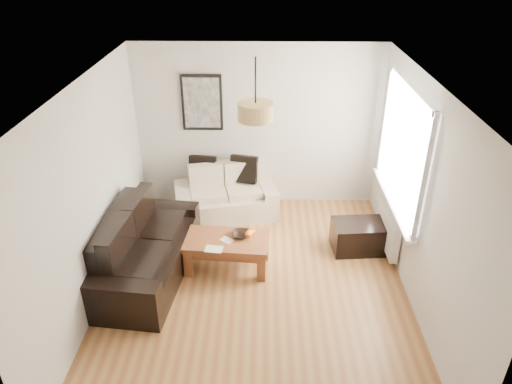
{
  "coord_description": "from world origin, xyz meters",
  "views": [
    {
      "loc": [
        0.09,
        -4.69,
        3.96
      ],
      "look_at": [
        0.0,
        0.6,
        1.05
      ],
      "focal_mm": 33.11,
      "sensor_mm": 36.0,
      "label": 1
    }
  ],
  "objects_px": {
    "loveseat_cream": "(225,193)",
    "sofa_leather": "(144,247)",
    "coffee_table": "(227,253)",
    "ottoman": "(359,236)"
  },
  "relations": [
    {
      "from": "coffee_table",
      "to": "sofa_leather",
      "type": "bearing_deg",
      "value": -170.4
    },
    {
      "from": "sofa_leather",
      "to": "coffee_table",
      "type": "relative_size",
      "value": 1.84
    },
    {
      "from": "loveseat_cream",
      "to": "ottoman",
      "type": "height_order",
      "value": "loveseat_cream"
    },
    {
      "from": "coffee_table",
      "to": "loveseat_cream",
      "type": "bearing_deg",
      "value": 95.08
    },
    {
      "from": "loveseat_cream",
      "to": "sofa_leather",
      "type": "height_order",
      "value": "sofa_leather"
    },
    {
      "from": "loveseat_cream",
      "to": "sofa_leather",
      "type": "bearing_deg",
      "value": -133.77
    },
    {
      "from": "coffee_table",
      "to": "ottoman",
      "type": "relative_size",
      "value": 1.46
    },
    {
      "from": "loveseat_cream",
      "to": "coffee_table",
      "type": "height_order",
      "value": "loveseat_cream"
    },
    {
      "from": "coffee_table",
      "to": "ottoman",
      "type": "height_order",
      "value": "coffee_table"
    },
    {
      "from": "sofa_leather",
      "to": "ottoman",
      "type": "distance_m",
      "value": 2.95
    }
  ]
}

